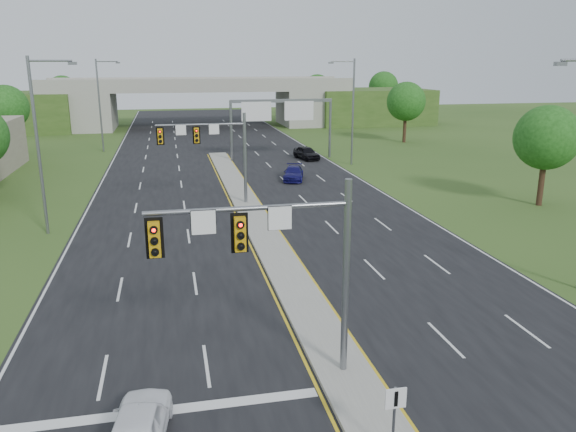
% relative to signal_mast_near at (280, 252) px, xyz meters
% --- Properties ---
extents(ground, '(240.00, 240.00, 0.00)m').
position_rel_signal_mast_near_xyz_m(ground, '(2.26, 0.07, -4.73)').
color(ground, '#324F1C').
rests_on(ground, ground).
extents(road, '(24.00, 160.00, 0.02)m').
position_rel_signal_mast_near_xyz_m(road, '(2.26, 35.07, -4.72)').
color(road, black).
rests_on(road, ground).
extents(median, '(2.00, 54.00, 0.16)m').
position_rel_signal_mast_near_xyz_m(median, '(2.26, 23.07, -4.63)').
color(median, gray).
rests_on(median, road).
extents(lane_markings, '(23.72, 160.00, 0.01)m').
position_rel_signal_mast_near_xyz_m(lane_markings, '(1.66, 28.99, -4.70)').
color(lane_markings, gold).
rests_on(lane_markings, road).
extents(signal_mast_near, '(6.62, 0.60, 7.00)m').
position_rel_signal_mast_near_xyz_m(signal_mast_near, '(0.00, 0.00, 0.00)').
color(signal_mast_near, slate).
rests_on(signal_mast_near, ground).
extents(signal_mast_far, '(6.62, 0.60, 7.00)m').
position_rel_signal_mast_near_xyz_m(signal_mast_far, '(0.00, 25.00, 0.00)').
color(signal_mast_far, slate).
rests_on(signal_mast_far, ground).
extents(keep_right_sign, '(0.60, 0.13, 2.20)m').
position_rel_signal_mast_near_xyz_m(keep_right_sign, '(2.26, -4.45, -3.21)').
color(keep_right_sign, slate).
rests_on(keep_right_sign, ground).
extents(sign_gantry, '(11.58, 0.44, 6.67)m').
position_rel_signal_mast_near_xyz_m(sign_gantry, '(8.95, 44.99, 0.51)').
color(sign_gantry, slate).
rests_on(sign_gantry, ground).
extents(overpass, '(80.00, 14.00, 8.10)m').
position_rel_signal_mast_near_xyz_m(overpass, '(2.26, 80.07, -1.17)').
color(overpass, gray).
rests_on(overpass, ground).
extents(lightpole_l_mid, '(2.85, 0.25, 11.00)m').
position_rel_signal_mast_near_xyz_m(lightpole_l_mid, '(-11.03, 20.07, 1.38)').
color(lightpole_l_mid, slate).
rests_on(lightpole_l_mid, ground).
extents(lightpole_l_far, '(2.85, 0.25, 11.00)m').
position_rel_signal_mast_near_xyz_m(lightpole_l_far, '(-11.03, 55.07, 1.38)').
color(lightpole_l_far, slate).
rests_on(lightpole_l_far, ground).
extents(lightpole_r_far, '(2.85, 0.25, 11.00)m').
position_rel_signal_mast_near_xyz_m(lightpole_r_far, '(15.56, 40.07, 1.38)').
color(lightpole_r_far, slate).
rests_on(lightpole_r_far, ground).
extents(tree_l_mid, '(5.20, 5.20, 8.12)m').
position_rel_signal_mast_near_xyz_m(tree_l_mid, '(-21.74, 55.07, 0.78)').
color(tree_l_mid, '#382316').
rests_on(tree_l_mid, ground).
extents(tree_r_near, '(4.80, 4.80, 7.60)m').
position_rel_signal_mast_near_xyz_m(tree_r_near, '(24.26, 20.07, 0.45)').
color(tree_r_near, '#382316').
rests_on(tree_r_near, ground).
extents(tree_r_mid, '(5.20, 5.20, 8.12)m').
position_rel_signal_mast_near_xyz_m(tree_r_mid, '(28.26, 55.07, 0.78)').
color(tree_r_mid, '#382316').
rests_on(tree_r_mid, ground).
extents(tree_back_b, '(5.60, 5.60, 8.32)m').
position_rel_signal_mast_near_xyz_m(tree_back_b, '(-21.74, 94.07, 0.78)').
color(tree_back_b, '#382316').
rests_on(tree_back_b, ground).
extents(tree_back_c, '(5.60, 5.60, 8.32)m').
position_rel_signal_mast_near_xyz_m(tree_back_c, '(26.26, 94.07, 0.78)').
color(tree_back_c, '#382316').
rests_on(tree_back_c, ground).
extents(tree_back_d, '(6.00, 6.00, 8.85)m').
position_rel_signal_mast_near_xyz_m(tree_back_d, '(40.26, 94.07, 1.11)').
color(tree_back_d, '#382316').
rests_on(tree_back_d, ground).
extents(car_white, '(2.06, 4.09, 1.34)m').
position_rel_signal_mast_near_xyz_m(car_white, '(-4.61, -2.48, -4.04)').
color(car_white, white).
rests_on(car_white, road).
extents(car_far_b, '(2.81, 4.63, 1.25)m').
position_rel_signal_mast_near_xyz_m(car_far_b, '(7.87, 33.29, -4.08)').
color(car_far_b, '#0F0D52').
rests_on(car_far_b, road).
extents(car_far_c, '(2.59, 4.53, 1.45)m').
position_rel_signal_mast_near_xyz_m(car_far_c, '(11.82, 44.27, -3.98)').
color(car_far_c, black).
rests_on(car_far_c, road).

